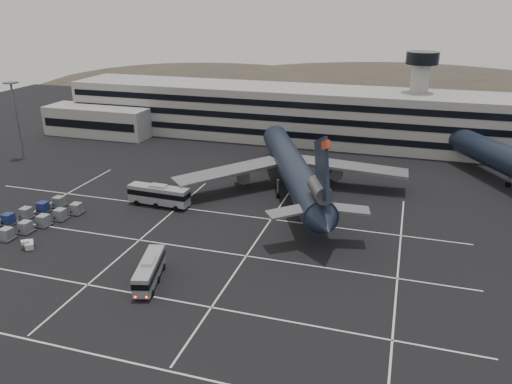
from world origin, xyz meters
TOP-DOWN VIEW (x-y plane):
  - ground at (0.00, 0.00)m, footprint 260.00×260.00m
  - lane_markings at (0.95, 0.72)m, footprint 90.00×55.62m
  - terminal at (-2.95, 71.14)m, footprint 125.00×26.00m
  - hills at (17.99, 170.00)m, footprint 352.00×180.00m
  - lightpole_left at (-55.00, 35.00)m, footprint 2.40×2.40m
  - trijet_main at (12.86, 30.90)m, footprint 43.71×54.86m
  - bus_near at (1.81, -6.86)m, footprint 4.78×10.19m
  - bus_far at (-9.55, 17.82)m, footprint 11.86×3.40m
  - tug_b at (-20.83, -3.52)m, footprint 2.48×2.56m
  - uld_cluster at (-26.68, 4.88)m, footprint 12.08×16.87m

SIDE VIEW (x-z plane):
  - hills at x=17.99m, z-range -34.07..9.93m
  - ground at x=0.00m, z-range 0.00..0.00m
  - lane_markings at x=0.95m, z-range 0.00..0.01m
  - tug_b at x=-20.83m, z-range -0.08..1.35m
  - uld_cluster at x=-26.68m, z-range -0.02..1.97m
  - bus_near at x=1.81m, z-range 0.16..3.67m
  - bus_far at x=-9.55m, z-range 0.20..4.35m
  - trijet_main at x=12.86m, z-range -3.79..14.29m
  - terminal at x=-2.95m, z-range -5.07..18.93m
  - lightpole_left at x=-55.00m, z-range 2.68..20.95m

